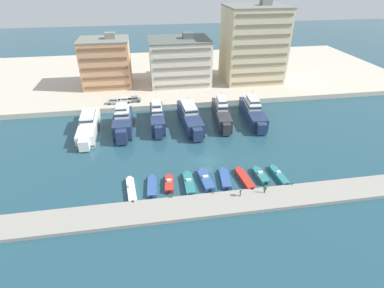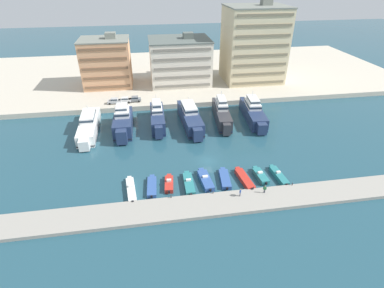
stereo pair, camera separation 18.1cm
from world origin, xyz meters
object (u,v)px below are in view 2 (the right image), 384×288
at_px(motorboat_white_far_left, 131,190).
at_px(pedestrian_near_edge, 240,192).
at_px(car_white_left, 125,100).
at_px(car_grey_mid_left, 135,99).
at_px(yacht_navy_left, 123,122).
at_px(yacht_navy_center_right, 253,112).
at_px(motorboat_blue_center, 205,180).
at_px(car_silver_far_left, 114,101).
at_px(motorboat_red_mid_left, 169,184).
at_px(motorboat_teal_right, 260,176).
at_px(yacht_navy_mid_left, 157,117).
at_px(yacht_charcoal_center, 222,113).
at_px(pedestrian_mid_deck, 265,189).
at_px(motorboat_teal_far_right, 279,175).
at_px(motorboat_teal_center_left, 189,183).
at_px(motorboat_blue_center_right, 225,179).
at_px(yacht_white_far_left, 89,125).
at_px(motorboat_red_mid_right, 244,179).
at_px(yacht_navy_center_left, 190,117).
at_px(motorboat_blue_left, 152,186).

bearing_deg(motorboat_white_far_left, pedestrian_near_edge, -14.88).
xyz_separation_m(car_white_left, car_grey_mid_left, (3.17, 0.26, 0.00)).
bearing_deg(yacht_navy_left, motorboat_white_far_left, -84.88).
bearing_deg(motorboat_white_far_left, yacht_navy_center_right, 38.90).
xyz_separation_m(motorboat_blue_center, car_silver_far_left, (-21.52, 42.87, 2.05)).
relative_size(motorboat_red_mid_left, motorboat_teal_right, 0.95).
bearing_deg(motorboat_white_far_left, yacht_navy_mid_left, 76.24).
bearing_deg(car_silver_far_left, yacht_navy_left, -78.05).
relative_size(yacht_charcoal_center, car_silver_far_left, 4.88).
distance_m(yacht_navy_center_right, pedestrian_mid_deck, 35.49).
bearing_deg(pedestrian_near_edge, motorboat_teal_far_right, 27.77).
height_order(motorboat_red_mid_left, car_white_left, car_white_left).
distance_m(yacht_navy_mid_left, car_white_left, 17.50).
relative_size(yacht_charcoal_center, motorboat_teal_center_left, 2.57).
relative_size(motorboat_blue_center_right, motorboat_teal_right, 1.18).
relative_size(yacht_white_far_left, motorboat_red_mid_right, 2.73).
bearing_deg(car_grey_mid_left, motorboat_red_mid_right, -62.29).
xyz_separation_m(yacht_white_far_left, motorboat_teal_right, (39.58, -27.97, -1.40)).
bearing_deg(yacht_navy_center_right, motorboat_teal_right, -105.64).
bearing_deg(yacht_navy_center_left, yacht_navy_mid_left, 172.37).
bearing_deg(motorboat_blue_center, motorboat_red_mid_left, -179.69).
bearing_deg(pedestrian_mid_deck, motorboat_red_mid_right, 114.90).
xyz_separation_m(yacht_navy_mid_left, car_grey_mid_left, (-6.55, 14.81, 0.08)).
relative_size(yacht_navy_mid_left, motorboat_red_mid_right, 2.24).
bearing_deg(yacht_navy_mid_left, pedestrian_near_edge, -68.05).
bearing_deg(yacht_navy_center_left, motorboat_red_mid_left, -107.53).
bearing_deg(yacht_navy_center_right, car_silver_far_left, 160.44).
bearing_deg(motorboat_teal_center_left, motorboat_blue_center, 9.67).
bearing_deg(motorboat_blue_center_right, yacht_charcoal_center, 77.63).
height_order(yacht_charcoal_center, pedestrian_mid_deck, yacht_charcoal_center).
height_order(motorboat_blue_left, pedestrian_near_edge, pedestrian_near_edge).
distance_m(yacht_charcoal_center, motorboat_white_far_left, 39.39).
relative_size(yacht_white_far_left, car_grey_mid_left, 5.40).
relative_size(yacht_white_far_left, motorboat_teal_right, 3.52).
relative_size(yacht_charcoal_center, yacht_navy_center_right, 0.96).
relative_size(motorboat_teal_right, motorboat_teal_far_right, 0.84).
relative_size(motorboat_teal_far_right, pedestrian_near_edge, 4.26).
bearing_deg(motorboat_white_far_left, motorboat_teal_far_right, -0.28).
height_order(motorboat_white_far_left, motorboat_blue_center_right, motorboat_white_far_left).
distance_m(motorboat_teal_center_left, motorboat_teal_right, 15.79).
bearing_deg(car_silver_far_left, motorboat_teal_right, -52.14).
height_order(yacht_charcoal_center, motorboat_blue_left, yacht_charcoal_center).
bearing_deg(motorboat_teal_right, car_white_left, 124.78).
height_order(yacht_navy_center_left, motorboat_teal_far_right, yacht_navy_center_left).
bearing_deg(motorboat_red_mid_left, yacht_navy_center_left, 72.47).
relative_size(yacht_navy_center_right, motorboat_white_far_left, 2.50).
bearing_deg(motorboat_red_mid_right, motorboat_white_far_left, 179.47).
bearing_deg(pedestrian_near_edge, motorboat_blue_center_right, 103.08).
xyz_separation_m(motorboat_blue_center, car_grey_mid_left, (-14.99, 43.45, 2.05)).
distance_m(yacht_navy_left, car_white_left, 16.63).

